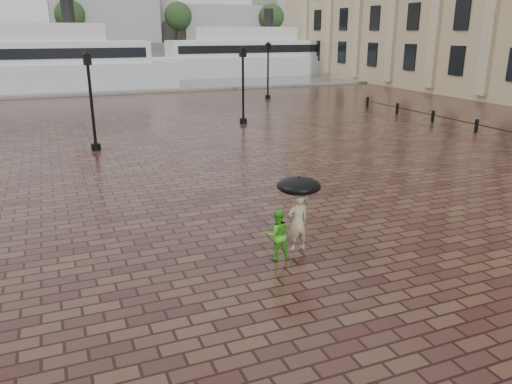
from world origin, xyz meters
TOP-DOWN VIEW (x-y plane):
  - ground at (0.00, 0.00)m, footprint 300.00×300.00m
  - harbour_water at (0.00, 92.00)m, footprint 240.00×240.00m
  - quay_edge at (0.00, 32.00)m, footprint 80.00×0.60m
  - far_shore at (0.00, 160.00)m, footprint 300.00×60.00m
  - distant_skyline at (48.14, 150.00)m, footprint 102.50×22.00m
  - far_trees at (0.00, 138.00)m, footprint 188.00×8.00m
  - bollard_row at (14.00, 6.50)m, footprint 0.22×21.22m
  - street_lamps at (-1.50, 17.50)m, footprint 21.44×14.44m
  - adult_pedestrian at (-2.31, -3.77)m, footprint 0.56×0.37m
  - child_pedestrian at (-3.01, -4.05)m, footprint 0.69×0.57m
  - ferry_near at (-8.28, 38.03)m, footprint 25.27×6.42m
  - ferry_far at (15.52, 45.44)m, footprint 24.33×6.21m
  - umbrella at (-2.31, -3.77)m, footprint 1.10×1.10m

SIDE VIEW (x-z plane):
  - ground at x=0.00m, z-range 0.00..0.00m
  - harbour_water at x=0.00m, z-range 0.00..0.00m
  - quay_edge at x=0.00m, z-range -0.15..0.15m
  - bollard_row at x=14.00m, z-range 0.03..0.76m
  - child_pedestrian at x=-3.01m, z-range 0.00..1.29m
  - adult_pedestrian at x=-2.31m, z-range 0.00..1.52m
  - far_shore at x=0.00m, z-range 0.00..2.00m
  - umbrella at x=-2.31m, z-range 1.17..2.27m
  - street_lamps at x=-1.50m, z-range 0.13..4.53m
  - ferry_far at x=15.52m, z-range -1.59..6.36m
  - ferry_near at x=-8.28m, z-range -1.65..6.61m
  - far_trees at x=0.00m, z-range 2.67..16.17m
  - distant_skyline at x=48.14m, z-range -7.05..25.95m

